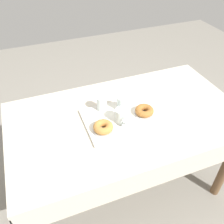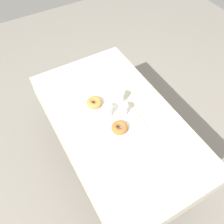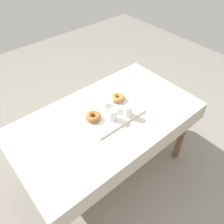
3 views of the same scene
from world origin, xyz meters
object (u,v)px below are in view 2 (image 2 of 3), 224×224
at_px(dining_table, 117,127).
at_px(water_glass_far, 123,110).
at_px(water_glass_near, 120,97).
at_px(serving_tray, 112,115).
at_px(sugar_donut_right, 120,127).
at_px(sugar_donut_left, 94,102).
at_px(donut_plate_right, 119,129).
at_px(tea_mug_left, 107,111).
at_px(donut_plate_left, 95,105).

relative_size(dining_table, water_glass_far, 16.09).
bearing_deg(water_glass_near, serving_tray, 125.61).
height_order(water_glass_far, sugar_donut_right, water_glass_far).
bearing_deg(sugar_donut_right, serving_tray, -7.47).
bearing_deg(serving_tray, sugar_donut_right, 172.53).
relative_size(water_glass_far, sugar_donut_left, 0.79).
distance_m(donut_plate_right, sugar_donut_right, 0.02).
height_order(tea_mug_left, donut_plate_left, tea_mug_left).
distance_m(water_glass_far, donut_plate_left, 0.23).
relative_size(sugar_donut_left, sugar_donut_right, 1.00).
relative_size(donut_plate_left, sugar_donut_left, 1.05).
bearing_deg(serving_tray, water_glass_far, -111.30).
bearing_deg(donut_plate_right, donut_plate_left, 9.40).
bearing_deg(tea_mug_left, donut_plate_left, 15.74).
bearing_deg(donut_plate_left, sugar_donut_left, 0.00).
bearing_deg(water_glass_near, sugar_donut_right, 148.41).
relative_size(dining_table, tea_mug_left, 12.95).
height_order(dining_table, serving_tray, serving_tray).
height_order(dining_table, water_glass_near, water_glass_near).
bearing_deg(tea_mug_left, water_glass_near, -65.38).
relative_size(water_glass_near, sugar_donut_left, 0.79).
height_order(tea_mug_left, donut_plate_right, tea_mug_left).
xyz_separation_m(serving_tray, tea_mug_left, (0.02, 0.03, 0.05)).
bearing_deg(sugar_donut_right, donut_plate_left, 9.40).
distance_m(tea_mug_left, water_glass_near, 0.17).
bearing_deg(water_glass_far, sugar_donut_left, 39.32).
xyz_separation_m(water_glass_far, donut_plate_right, (-0.11, 0.10, -0.04)).
bearing_deg(water_glass_far, donut_plate_right, 138.95).
xyz_separation_m(donut_plate_left, donut_plate_right, (-0.29, -0.05, 0.00)).
bearing_deg(sugar_donut_left, water_glass_far, -140.68).
distance_m(dining_table, water_glass_far, 0.17).
height_order(water_glass_far, donut_plate_left, water_glass_far).
bearing_deg(water_glass_near, dining_table, 141.84).
bearing_deg(dining_table, serving_tray, 23.35).
relative_size(water_glass_far, donut_plate_left, 0.75).
xyz_separation_m(dining_table, water_glass_near, (0.13, -0.10, 0.16)).
distance_m(serving_tray, tea_mug_left, 0.06).
relative_size(serving_tray, water_glass_far, 5.02).
bearing_deg(sugar_donut_right, donut_plate_right, 0.00).
height_order(water_glass_far, sugar_donut_left, water_glass_far).
xyz_separation_m(donut_plate_right, sugar_donut_right, (0.00, 0.00, 0.02)).
bearing_deg(water_glass_near, donut_plate_right, 148.41).
bearing_deg(serving_tray, donut_plate_left, 24.41).
height_order(water_glass_near, donut_plate_right, water_glass_near).
bearing_deg(water_glass_near, tea_mug_left, 114.62).
bearing_deg(water_glass_far, water_glass_near, -20.52).
height_order(serving_tray, tea_mug_left, tea_mug_left).
distance_m(dining_table, water_glass_near, 0.23).
distance_m(tea_mug_left, donut_plate_left, 0.14).
xyz_separation_m(serving_tray, sugar_donut_left, (0.15, 0.07, 0.04)).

